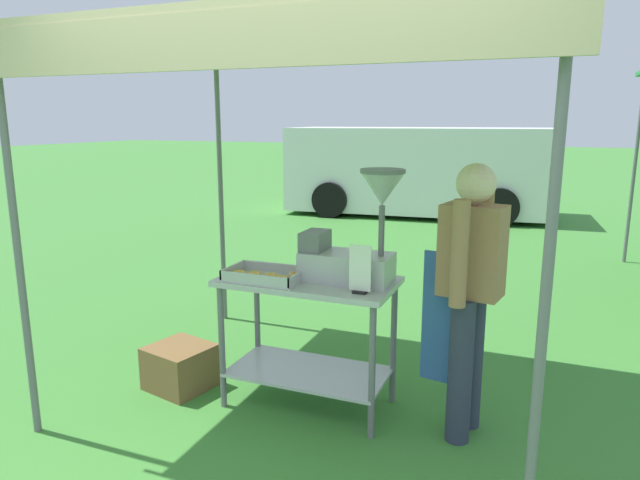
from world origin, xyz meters
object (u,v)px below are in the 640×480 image
donut_cart (308,316)px  supply_crate (180,367)px  donut_fryer (355,241)px  menu_sign (360,273)px  vendor (469,288)px  van_white (420,170)px  donut_tray (265,277)px  stall_canopy (314,51)px

donut_cart → supply_crate: donut_cart is taller
donut_fryer → menu_sign: size_ratio=2.46×
vendor → supply_crate: size_ratio=3.37×
van_white → donut_tray: bearing=-84.4°
menu_sign → vendor: size_ratio=0.18×
donut_fryer → vendor: (0.70, -0.02, -0.21)m
stall_canopy → menu_sign: bearing=-33.8°
menu_sign → supply_crate: (-1.32, 0.05, -0.83)m
stall_canopy → vendor: (0.99, -0.07, -1.34)m
supply_crate → menu_sign: bearing=-2.1°
donut_fryer → menu_sign: 0.27m
donut_fryer → supply_crate: 1.56m
donut_tray → menu_sign: bearing=-3.7°
donut_fryer → supply_crate: bearing=-172.3°
vendor → van_white: (-2.01, 7.93, -0.03)m
donut_tray → donut_fryer: 0.60m
supply_crate → donut_fryer: bearing=7.7°
donut_tray → menu_sign: menu_sign is taller
vendor → donut_fryer: bearing=178.6°
donut_fryer → van_white: (-1.32, 7.91, -0.24)m
stall_canopy → donut_tray: (-0.24, -0.23, -1.36)m
vendor → stall_canopy: bearing=175.9°
stall_canopy → van_white: 8.05m
donut_tray → menu_sign: (0.64, -0.04, 0.10)m
menu_sign → vendor: vendor is taller
donut_fryer → supply_crate: donut_fryer is taller
donut_cart → van_white: van_white is taller
stall_canopy → supply_crate: 2.30m
donut_cart → vendor: vendor is taller
donut_fryer → menu_sign: donut_fryer is taller
menu_sign → vendor: (0.59, 0.20, -0.08)m
stall_canopy → donut_tray: bearing=-136.4°
stall_canopy → supply_crate: size_ratio=6.23×
menu_sign → supply_crate: menu_sign is taller
vendor → van_white: 8.18m
menu_sign → van_white: (-1.42, 8.13, -0.10)m
donut_tray → donut_fryer: size_ratio=0.68×
donut_fryer → menu_sign: bearing=-63.4°
vendor → van_white: size_ratio=0.31×
supply_crate → donut_cart: bearing=7.3°
donut_cart → van_white: (-1.03, 7.96, 0.27)m
donut_tray → supply_crate: (-0.69, 0.01, -0.73)m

